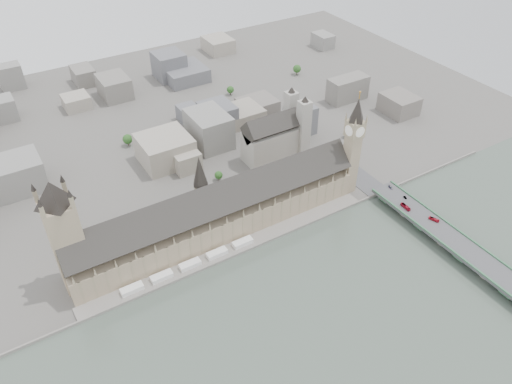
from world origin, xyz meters
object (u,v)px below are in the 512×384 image
palace_of_westminster (217,213)px  westminster_bridge (438,233)px  elizabeth_tower (353,140)px  red_bus_north (405,207)px  car_approach (391,187)px  victoria_tower (64,231)px  westminster_abbey (276,136)px  car_silver (405,197)px  red_bus_south (434,219)px

palace_of_westminster → westminster_bridge: (162.00, -107.20, -17.58)m
elizabeth_tower → palace_of_westminster: bearing=175.2°
elizabeth_tower → red_bus_north: size_ratio=9.63×
car_approach → red_bus_north: bearing=-98.9°
victoria_tower → red_bus_north: size_ratio=8.96×
westminster_abbey → westminster_bridge: bearing=-74.4°
victoria_tower → westminster_abbey: victoria_tower is taller
westminster_bridge → car_approach: size_ratio=57.19×
westminster_bridge → red_bus_north: (-5.18, 36.14, 6.68)m
elizabeth_tower → car_silver: size_ratio=25.77×
victoria_tower → westminster_bridge: victoria_tower is taller
car_silver → westminster_abbey: bearing=124.4°
car_approach → red_bus_south: bearing=-81.3°
westminster_abbey → red_bus_south: (55.02, -172.11, -13.50)m
red_bus_north → car_approach: 31.06m
elizabeth_tower → car_silver: elizabeth_tower is taller
victoria_tower → red_bus_north: bearing=-15.5°
palace_of_westminster → victoria_tower: bearing=177.0°
victoria_tower → red_bus_south: size_ratio=10.45×
westminster_abbey → red_bus_south: size_ratio=7.11×
palace_of_westminster → red_bus_north: bearing=-24.4°
elizabeth_tower → car_approach: (28.55, -29.87, -47.01)m
elizabeth_tower → westminster_abbey: elizabeth_tower is taller
elizabeth_tower → red_bus_south: bearing=-71.8°
red_bus_south → elizabeth_tower: bearing=86.2°
victoria_tower → red_bus_south: (287.95, -103.11, -43.62)m
red_bus_north → westminster_abbey: bearing=110.6°
elizabeth_tower → red_bus_south: size_ratio=11.23×
car_approach → elizabeth_tower: bearing=143.1°
victoria_tower → westminster_abbey: (232.92, 69.00, -30.12)m
elizabeth_tower → victoria_tower: elizabeth_tower is taller
elizabeth_tower → victoria_tower: (-260.00, 18.00, -2.88)m
palace_of_westminster → red_bus_south: palace_of_westminster is taller
elizabeth_tower → red_bus_south: elizabeth_tower is taller
red_bus_south → car_approach: size_ratio=1.68×
westminster_abbey → car_approach: bearing=-64.5°
elizabeth_tower → westminster_abbey: bearing=107.3°
palace_of_westminster → red_bus_north: palace_of_westminster is taller
red_bus_north → car_silver: (10.46, 10.88, -0.87)m
palace_of_westminster → elizabeth_tower: (138.00, -11.70, 35.38)m
car_approach → car_silver: bearing=-78.4°
westminster_bridge → palace_of_westminster: bearing=146.5°
car_silver → car_approach: bearing=104.1°
palace_of_westminster → elizabeth_tower: bearing=-4.8°
westminster_bridge → car_approach: car_approach is taller
palace_of_westminster → car_silver: bearing=-19.8°
westminster_abbey → car_silver: size_ratio=16.30×
red_bus_north → car_approach: red_bus_north is taller
red_bus_south → car_silver: bearing=66.0°
car_silver → westminster_bridge: bearing=-84.6°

